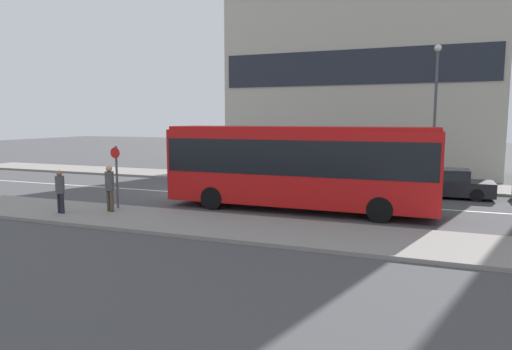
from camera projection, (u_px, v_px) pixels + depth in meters
ground_plane at (198, 193)px, 23.25m from camera, size 120.00×120.00×0.00m
sidewalk_near at (120, 217)px, 17.45m from camera, size 44.00×3.50×0.13m
sidewalk_far at (245, 178)px, 29.03m from camera, size 44.00×3.50×0.13m
lane_centerline at (198, 193)px, 23.25m from camera, size 41.80×0.16×0.01m
city_bus at (298, 163)px, 18.74m from camera, size 11.06×2.48×3.47m
parked_car_0 at (444, 184)px, 22.13m from camera, size 4.30×1.80×1.38m
pedestrian_near_stop at (60, 189)px, 17.67m from camera, size 0.34×0.34×1.68m
pedestrian_down_pavement at (110, 185)px, 17.96m from camera, size 0.34×0.34×1.83m
bus_stop_sign at (116, 172)px, 18.62m from camera, size 0.44×0.12×2.55m
street_lamp at (435, 103)px, 23.33m from camera, size 0.36×0.36×7.38m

